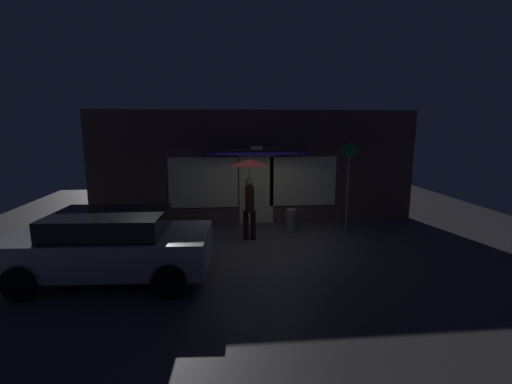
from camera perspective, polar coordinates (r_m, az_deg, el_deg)
ground_plane at (r=9.54m, az=1.35°, el=-8.46°), size 18.00×18.00×0.00m
building_facade at (r=11.42m, az=-0.03°, el=3.97°), size 10.48×1.00×3.61m
person_with_umbrella at (r=9.55m, az=-1.06°, el=1.82°), size 1.04×1.04×2.23m
parked_car at (r=7.89m, az=-22.31°, el=-7.83°), size 4.06×2.20×1.40m
street_sign_post at (r=10.40m, az=14.64°, el=1.43°), size 0.40×0.07×2.70m
sidewalk_bollard at (r=10.61m, az=5.70°, el=-4.60°), size 0.30×0.30×0.68m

